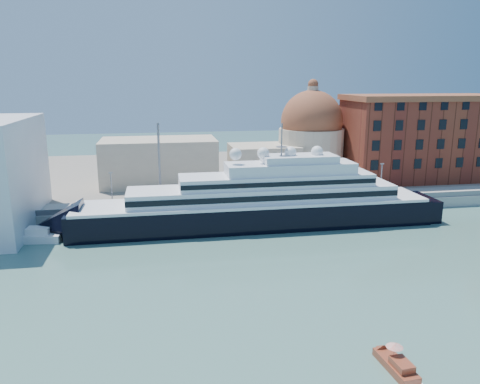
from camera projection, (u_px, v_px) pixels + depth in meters
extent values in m
plane|color=#3B665C|center=(292.00, 270.00, 74.13)|extent=(400.00, 400.00, 0.00)
cube|color=gray|center=(250.00, 206.00, 106.38)|extent=(180.00, 10.00, 2.50)
cube|color=slate|center=(225.00, 172.00, 145.67)|extent=(260.00, 72.00, 2.00)
cube|color=slate|center=(254.00, 203.00, 101.63)|extent=(180.00, 0.10, 1.20)
cube|color=black|center=(254.00, 217.00, 95.41)|extent=(72.52, 11.16, 6.04)
cone|color=black|center=(58.00, 227.00, 88.99)|extent=(9.30, 11.16, 11.16)
cube|color=black|center=(417.00, 209.00, 101.56)|extent=(5.58, 10.23, 5.58)
cube|color=white|center=(254.00, 201.00, 94.64)|extent=(70.66, 11.34, 0.56)
cube|color=white|center=(263.00, 193.00, 94.56)|extent=(53.93, 9.30, 2.79)
cube|color=black|center=(268.00, 199.00, 90.11)|extent=(53.93, 0.15, 1.12)
cube|color=white|center=(276.00, 180.00, 94.41)|extent=(39.05, 8.37, 2.42)
cube|color=white|center=(290.00, 168.00, 94.34)|extent=(26.03, 7.44, 2.23)
cube|color=white|center=(299.00, 159.00, 94.21)|extent=(14.88, 6.51, 1.49)
cylinder|color=slate|center=(282.00, 140.00, 92.66)|extent=(0.28, 0.28, 6.51)
sphere|color=white|center=(236.00, 154.00, 91.71)|extent=(2.42, 2.42, 2.42)
sphere|color=white|center=(263.00, 153.00, 92.65)|extent=(2.42, 2.42, 2.42)
sphere|color=white|center=(290.00, 153.00, 93.59)|extent=(2.42, 2.42, 2.42)
sphere|color=white|center=(317.00, 152.00, 94.53)|extent=(2.42, 2.42, 2.42)
cube|color=white|center=(28.00, 238.00, 87.05)|extent=(12.94, 5.71, 1.67)
cube|color=white|center=(39.00, 231.00, 86.83)|extent=(4.47, 3.11, 1.25)
cube|color=maroon|center=(396.00, 366.00, 48.58)|extent=(2.41, 6.16, 1.01)
cube|color=maroon|center=(402.00, 365.00, 47.43)|extent=(1.78, 2.62, 0.81)
cylinder|color=slate|center=(394.00, 353.00, 48.76)|extent=(0.06, 0.06, 1.61)
cone|color=red|center=(395.00, 345.00, 48.54)|extent=(1.81, 1.81, 0.40)
cube|color=maroon|center=(422.00, 140.00, 129.58)|extent=(42.00, 18.00, 22.00)
cube|color=brown|center=(426.00, 97.00, 126.87)|extent=(43.00, 19.00, 1.50)
cylinder|color=beige|center=(311.00, 154.00, 131.22)|extent=(18.00, 18.00, 14.00)
sphere|color=brown|center=(312.00, 121.00, 129.09)|extent=(17.00, 17.00, 17.00)
cylinder|color=beige|center=(313.00, 92.00, 127.21)|extent=(3.00, 3.00, 3.00)
cube|color=beige|center=(263.00, 163.00, 127.42)|extent=(18.00, 14.00, 10.00)
cube|color=beige|center=(159.00, 162.00, 124.38)|extent=(30.00, 16.00, 12.00)
cylinder|color=slate|center=(112.00, 192.00, 97.21)|extent=(0.24, 0.24, 8.00)
cube|color=slate|center=(111.00, 173.00, 96.25)|extent=(0.80, 0.30, 0.25)
cylinder|color=slate|center=(253.00, 186.00, 102.26)|extent=(0.24, 0.24, 8.00)
cube|color=slate|center=(253.00, 168.00, 101.30)|extent=(0.80, 0.30, 0.25)
cylinder|color=slate|center=(381.00, 181.00, 107.32)|extent=(0.24, 0.24, 8.00)
cube|color=slate|center=(382.00, 164.00, 106.35)|extent=(0.80, 0.30, 0.25)
cylinder|color=slate|center=(160.00, 165.00, 99.63)|extent=(0.50, 0.50, 18.00)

